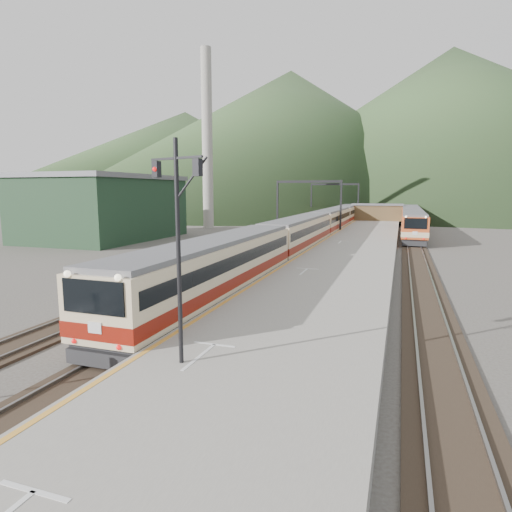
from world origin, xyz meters
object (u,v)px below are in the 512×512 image
(second_train, at_px, (410,216))
(signal_mast, at_px, (178,230))
(main_train, at_px, (318,226))
(worker, at_px, (104,311))

(second_train, distance_m, signal_mast, 70.90)
(main_train, bearing_deg, signal_mast, -85.32)
(main_train, xyz_separation_m, second_train, (11.50, 27.99, -0.06))
(main_train, relative_size, signal_mast, 12.03)
(main_train, bearing_deg, second_train, 67.66)
(second_train, xyz_separation_m, worker, (-14.80, -65.61, -1.26))
(main_train, relative_size, worker, 53.29)
(signal_mast, xyz_separation_m, worker, (-6.77, 4.77, -4.48))
(main_train, distance_m, signal_mast, 42.64)
(main_train, height_order, second_train, main_train)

